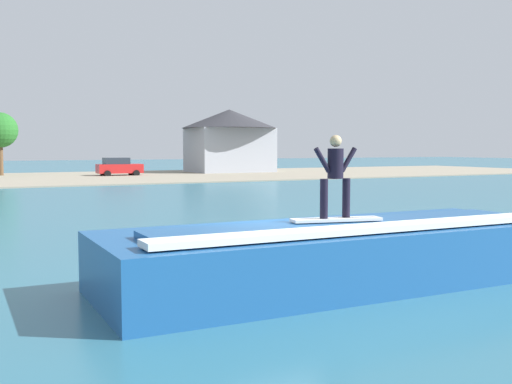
{
  "coord_description": "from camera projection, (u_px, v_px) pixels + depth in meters",
  "views": [
    {
      "loc": [
        -6.0,
        -11.34,
        2.83
      ],
      "look_at": [
        1.06,
        2.7,
        1.67
      ],
      "focal_mm": 42.0,
      "sensor_mm": 36.0,
      "label": 1
    }
  ],
  "objects": [
    {
      "name": "wave_crest",
      "position": [
        338.0,
        253.0,
        12.44
      ],
      "size": [
        9.91,
        3.4,
        1.35
      ],
      "color": "#1C528E",
      "rests_on": "ground_plane"
    },
    {
      "name": "house_gabled_white",
      "position": [
        229.0,
        136.0,
        67.9
      ],
      "size": [
        10.84,
        10.84,
        7.16
      ],
      "color": "#9EA3AD",
      "rests_on": "ground_plane"
    },
    {
      "name": "ground_plane",
      "position": [
        268.0,
        278.0,
        13.0
      ],
      "size": [
        260.0,
        260.0,
        0.0
      ],
      "primitive_type": "plane",
      "color": "#2C667B"
    },
    {
      "name": "tree_tall_bare",
      "position": [
        0.0,
        131.0,
        58.79
      ],
      "size": [
        3.49,
        3.49,
        6.32
      ],
      "color": "brown",
      "rests_on": "ground_plane"
    },
    {
      "name": "surfboard",
      "position": [
        336.0,
        219.0,
        12.09
      ],
      "size": [
        1.91,
        0.77,
        0.06
      ],
      "color": "white",
      "rests_on": "wave_crest"
    },
    {
      "name": "shoreline_bank",
      "position": [
        30.0,
        179.0,
        53.98
      ],
      "size": [
        120.0,
        24.87,
        0.1
      ],
      "color": "gray",
      "rests_on": "ground_plane"
    },
    {
      "name": "surfer",
      "position": [
        335.0,
        172.0,
        12.04
      ],
      "size": [
        1.02,
        0.32,
        1.67
      ],
      "color": "black",
      "rests_on": "surfboard"
    },
    {
      "name": "car_far_shore",
      "position": [
        119.0,
        167.0,
        59.26
      ],
      "size": [
        4.38,
        2.16,
        1.86
      ],
      "color": "red",
      "rests_on": "ground_plane"
    }
  ]
}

